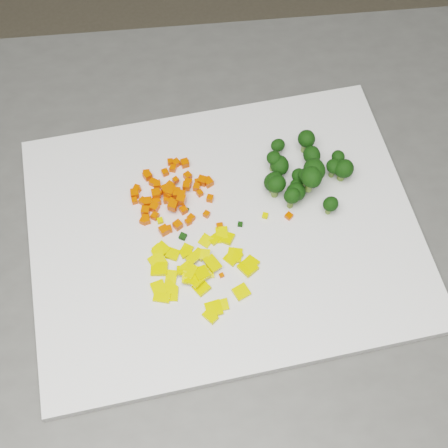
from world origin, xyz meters
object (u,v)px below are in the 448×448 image
object	(u,v)px
cutting_board	(224,230)
broccoli_pile	(305,175)
carrot_pile	(173,190)
counter_block	(246,341)
pepper_pile	(203,269)

from	to	relation	value
cutting_board	broccoli_pile	xyz separation A→B (m)	(0.11, 0.02, 0.03)
carrot_pile	broccoli_pile	size ratio (longest dim) A/B	0.83
cutting_board	carrot_pile	size ratio (longest dim) A/B	4.50
cutting_board	broccoli_pile	world-z (taller)	broccoli_pile
cutting_board	carrot_pile	bearing A→B (deg)	123.58
counter_block	pepper_pile	bearing A→B (deg)	-153.43
broccoli_pile	cutting_board	bearing A→B (deg)	-170.26
counter_block	broccoli_pile	size ratio (longest dim) A/B	8.03
carrot_pile	pepper_pile	distance (m)	0.11
cutting_board	pepper_pile	xyz separation A→B (m)	(-0.04, -0.04, 0.01)
carrot_pile	pepper_pile	world-z (taller)	carrot_pile
carrot_pile	broccoli_pile	distance (m)	0.16
counter_block	cutting_board	distance (m)	0.46
carrot_pile	counter_block	bearing A→B (deg)	-38.02
counter_block	broccoli_pile	world-z (taller)	broccoli_pile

